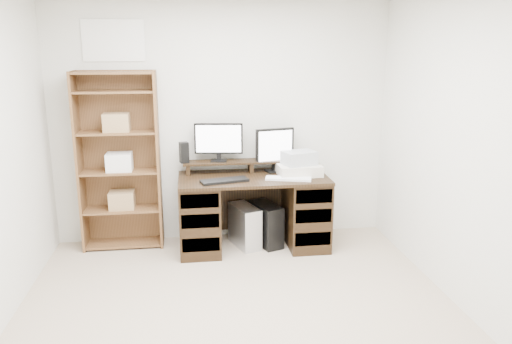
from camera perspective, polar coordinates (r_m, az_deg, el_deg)
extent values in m
cube|color=tan|center=(3.80, -1.34, -18.29)|extent=(3.50, 4.00, 0.02)
cube|color=silver|center=(5.26, -3.89, 5.67)|extent=(3.50, 0.02, 2.50)
cube|color=silver|center=(1.45, 7.77, -18.61)|extent=(3.50, 0.02, 2.50)
cube|color=silver|center=(3.90, 25.20, 1.27)|extent=(0.02, 4.00, 2.50)
cube|color=white|center=(5.22, -15.99, 14.25)|extent=(0.60, 0.01, 0.40)
cube|color=black|center=(5.03, -0.31, -0.71)|extent=(1.50, 0.70, 0.03)
cube|color=black|center=(5.10, -6.47, -5.00)|extent=(0.40, 0.66, 0.72)
cube|color=black|center=(5.23, 5.70, -4.47)|extent=(0.40, 0.66, 0.72)
cube|color=black|center=(5.44, -0.76, -3.22)|extent=(1.48, 0.02, 0.65)
cube|color=black|center=(4.86, -6.31, -8.26)|extent=(0.36, 0.01, 0.14)
cube|color=black|center=(4.77, -6.39, -5.60)|extent=(0.36, 0.01, 0.14)
cube|color=black|center=(4.71, -6.45, -3.31)|extent=(0.36, 0.01, 0.14)
cube|color=black|center=(5.00, 6.51, -7.61)|extent=(0.36, 0.01, 0.14)
cube|color=black|center=(4.91, 6.59, -5.01)|extent=(0.36, 0.01, 0.14)
cube|color=black|center=(4.85, 6.66, -2.78)|extent=(0.36, 0.01, 0.14)
cube|color=black|center=(5.18, -7.77, 0.36)|extent=(0.04, 0.20, 0.10)
cube|color=black|center=(5.22, -0.62, 0.60)|extent=(0.04, 0.20, 0.10)
cube|color=black|center=(5.34, 6.32, 0.82)|extent=(0.04, 0.20, 0.10)
cube|color=black|center=(5.21, -0.62, 1.24)|extent=(1.40, 0.22, 0.02)
cube|color=black|center=(5.17, -4.27, 1.31)|extent=(0.18, 0.15, 0.01)
cube|color=black|center=(5.18, -4.27, 1.92)|extent=(0.05, 0.03, 0.09)
cube|color=black|center=(5.14, -4.30, 3.84)|extent=(0.50, 0.09, 0.32)
cube|color=white|center=(5.13, -4.31, 3.80)|extent=(0.46, 0.06, 0.28)
cube|color=black|center=(5.23, 2.22, 0.14)|extent=(0.23, 0.19, 0.02)
cube|color=black|center=(5.23, 2.14, 0.86)|extent=(0.06, 0.04, 0.11)
cube|color=black|center=(5.19, 2.16, 3.03)|extent=(0.41, 0.13, 0.36)
cube|color=white|center=(5.17, 2.25, 2.99)|extent=(0.36, 0.08, 0.32)
cube|color=black|center=(5.13, -8.23, 2.22)|extent=(0.11, 0.11, 0.21)
cube|color=black|center=(4.84, -3.61, -1.00)|extent=(0.48, 0.26, 0.03)
cube|color=white|center=(4.92, 3.72, -0.76)|extent=(0.47, 0.25, 0.02)
ellipsoid|color=white|center=(5.03, 6.88, -0.42)|extent=(0.10, 0.08, 0.04)
cube|color=beige|center=(5.10, 4.93, 0.27)|extent=(0.44, 0.34, 0.11)
cube|color=#A5ABB0|center=(5.08, 4.96, 1.61)|extent=(0.37, 0.31, 0.14)
cube|color=silver|center=(5.21, -1.31, -6.18)|extent=(0.32, 0.47, 0.43)
cube|color=black|center=(5.25, 1.17, -5.98)|extent=(0.32, 0.47, 0.44)
cube|color=#19FF33|center=(5.04, 2.34, -5.74)|extent=(0.01, 0.01, 0.01)
cube|color=brown|center=(5.25, -19.53, 0.97)|extent=(0.02, 0.30, 1.80)
cube|color=brown|center=(5.15, -11.07, 1.28)|extent=(0.02, 0.30, 1.80)
cube|color=brown|center=(5.33, -15.16, 1.47)|extent=(0.80, 0.01, 1.80)
cube|color=brown|center=(5.45, -14.74, -7.82)|extent=(0.75, 0.28, 0.02)
cube|color=brown|center=(5.32, -14.99, -4.12)|extent=(0.75, 0.28, 0.02)
cube|color=brown|center=(5.21, -15.28, 0.06)|extent=(0.75, 0.28, 0.02)
cube|color=brown|center=(5.13, -15.57, 4.39)|extent=(0.75, 0.28, 0.02)
cube|color=brown|center=(5.08, -15.87, 8.84)|extent=(0.75, 0.28, 0.02)
cube|color=brown|center=(5.07, -16.01, 10.86)|extent=(0.75, 0.28, 0.02)
cube|color=#A07F54|center=(5.29, -15.06, -3.09)|extent=(0.25, 0.20, 0.18)
cube|color=white|center=(5.19, -15.35, 1.13)|extent=(0.25, 0.20, 0.18)
cube|color=#A07F54|center=(5.12, -15.64, 5.49)|extent=(0.25, 0.20, 0.18)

